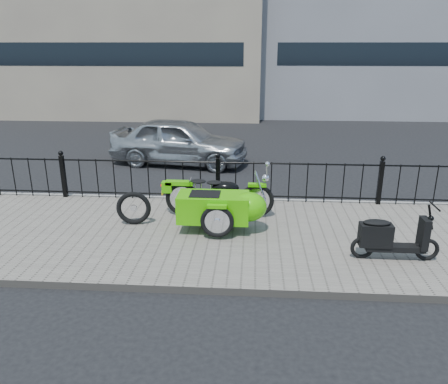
# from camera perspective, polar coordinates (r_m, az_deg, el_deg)

# --- Properties ---
(ground) EXTENTS (120.00, 120.00, 0.00)m
(ground) POSITION_cam_1_polar(r_m,az_deg,el_deg) (8.60, -1.48, -4.75)
(ground) COLOR black
(ground) RESTS_ON ground
(sidewalk) EXTENTS (30.00, 3.80, 0.12)m
(sidewalk) POSITION_cam_1_polar(r_m,az_deg,el_deg) (8.12, -1.81, -5.76)
(sidewalk) COLOR #696259
(sidewalk) RESTS_ON ground
(curb) EXTENTS (30.00, 0.10, 0.12)m
(curb) POSITION_cam_1_polar(r_m,az_deg,el_deg) (9.91, -0.71, -1.12)
(curb) COLOR gray
(curb) RESTS_ON ground
(iron_fence) EXTENTS (14.11, 0.11, 1.08)m
(iron_fence) POSITION_cam_1_polar(r_m,az_deg,el_deg) (9.61, -0.79, 1.56)
(iron_fence) COLOR black
(iron_fence) RESTS_ON sidewalk
(motorcycle_sidecar) EXTENTS (2.28, 1.48, 0.98)m
(motorcycle_sidecar) POSITION_cam_1_polar(r_m,az_deg,el_deg) (8.14, -0.06, -1.64)
(motorcycle_sidecar) COLOR black
(motorcycle_sidecar) RESTS_ON sidewalk
(scooter) EXTENTS (1.40, 0.41, 0.95)m
(scooter) POSITION_cam_1_polar(r_m,az_deg,el_deg) (7.50, 20.82, -5.65)
(scooter) COLOR black
(scooter) RESTS_ON sidewalk
(spare_tire) EXTENTS (0.67, 0.18, 0.66)m
(spare_tire) POSITION_cam_1_polar(r_m,az_deg,el_deg) (8.54, -11.72, -2.07)
(spare_tire) COLOR black
(spare_tire) RESTS_ON sidewalk
(sedan_car) EXTENTS (4.26, 2.25, 1.38)m
(sedan_car) POSITION_cam_1_polar(r_m,az_deg,el_deg) (13.13, -5.85, 6.62)
(sedan_car) COLOR #A4A7AB
(sedan_car) RESTS_ON ground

